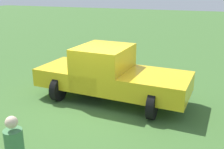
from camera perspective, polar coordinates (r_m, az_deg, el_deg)
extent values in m
plane|color=#3D662D|center=(8.56, -4.19, -7.11)|extent=(80.00, 80.00, 0.00)
cylinder|color=black|center=(9.21, 11.34, -2.82)|extent=(0.81, 0.22, 0.81)
cylinder|color=black|center=(7.80, 8.67, -6.63)|extent=(0.81, 0.22, 0.81)
cylinder|color=black|center=(10.35, -6.47, -0.20)|extent=(0.81, 0.22, 0.81)
cylinder|color=black|center=(9.12, -11.46, -3.04)|extent=(0.81, 0.22, 0.81)
cube|color=gold|center=(8.40, 9.58, -2.33)|extent=(1.95, 2.11, 0.64)
cube|color=gold|center=(8.88, -1.80, 1.64)|extent=(1.94, 1.71, 1.40)
cube|color=slate|center=(8.76, -1.83, 4.40)|extent=(1.78, 1.46, 0.48)
cube|color=gold|center=(9.47, -7.34, 0.03)|extent=(1.97, 2.52, 0.60)
cube|color=silver|center=(8.33, 15.88, -4.89)|extent=(1.80, 0.19, 0.16)
cylinder|color=#477F4C|center=(4.98, -20.25, -14.11)|extent=(0.37, 0.37, 0.59)
sphere|color=beige|center=(4.77, -20.83, -9.59)|extent=(0.21, 0.21, 0.21)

